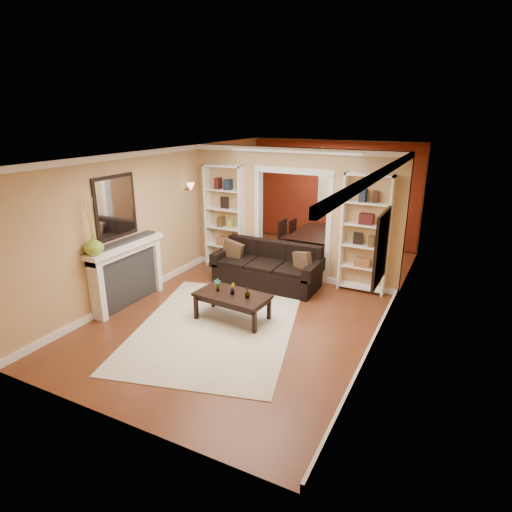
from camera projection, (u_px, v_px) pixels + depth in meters
The scene contains 30 objects.
floor at pixel (268, 295), 8.29m from camera, with size 8.00×8.00×0.00m, color brown.
ceiling at pixel (269, 152), 7.43m from camera, with size 8.00×8.00×0.00m, color white.
wall_back at pixel (333, 193), 11.24m from camera, with size 8.00×8.00×0.00m, color tan.
wall_front at pixel (106, 314), 4.47m from camera, with size 8.00×8.00×0.00m, color tan.
wall_left at pixel (170, 215), 8.82m from camera, with size 8.00×8.00×0.00m, color tan.
wall_right at pixel (395, 243), 6.90m from camera, with size 8.00×8.00×0.00m, color tan.
partition_wall at pixel (293, 214), 8.87m from camera, with size 4.50×0.15×2.70m, color tan.
red_back_panel at pixel (333, 194), 11.23m from camera, with size 4.44×0.04×2.64m, color maroon.
dining_window at pixel (333, 186), 11.12m from camera, with size 0.78×0.03×0.98m, color #8CA5CC.
area_rug at pixel (216, 326), 7.05m from camera, with size 2.47×3.45×0.01m, color beige.
sofa at pixel (267, 265), 8.63m from camera, with size 2.17×0.94×0.85m, color black.
pillow_left at pixel (233, 251), 8.88m from camera, with size 0.43×0.12×0.43m, color brown.
pillow_right at pixel (302, 262), 8.23m from camera, with size 0.41×0.12×0.41m, color brown.
coffee_table at pixel (233, 307), 7.23m from camera, with size 1.23×0.67×0.47m, color black.
plant_left at pixel (217, 285), 7.24m from camera, with size 0.11×0.08×0.22m, color #336626.
plant_center at pixel (232, 289), 7.13m from camera, with size 0.11×0.09×0.19m, color #336626.
plant_right at pixel (247, 292), 7.00m from camera, with size 0.10×0.10×0.18m, color #336626.
bookshelf_left at pixel (225, 218), 9.45m from camera, with size 0.90×0.30×2.30m, color white.
bookshelf_right at pixel (365, 235), 8.13m from camera, with size 0.90×0.30×2.30m, color white.
fireplace at pixel (128, 274), 7.72m from camera, with size 0.32×1.70×1.16m, color white.
vase at pixel (94, 245), 6.89m from camera, with size 0.31×0.31×0.33m, color #82A936.
mirror at pixel (115, 207), 7.39m from camera, with size 0.03×0.95×1.10m, color silver.
wall_sconce at pixel (188, 188), 9.09m from camera, with size 0.18×0.18×0.22m, color #FFE0A5.
framed_art at pixel (381, 248), 6.00m from camera, with size 0.04×0.85×1.05m, color black.
dining_table at pixel (317, 244), 10.41m from camera, with size 0.98×1.76×0.62m, color black.
dining_chair_nw at pixel (292, 238), 10.34m from camera, with size 0.46×0.46×0.93m, color black.
dining_chair_ne at pixel (336, 248), 9.89m from camera, with size 0.38×0.38×0.77m, color black.
dining_chair_sw at pixel (301, 235), 10.87m from camera, with size 0.40×0.40×0.81m, color black.
dining_chair_se at pixel (343, 239), 10.38m from camera, with size 0.44×0.44×0.89m, color black.
chandelier at pixel (318, 173), 9.93m from camera, with size 0.50×0.50×0.30m, color #3D261C.
Camera 1 is at (3.22, -6.90, 3.35)m, focal length 30.00 mm.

